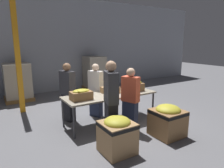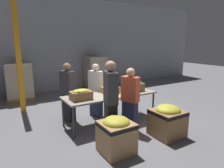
{
  "view_description": "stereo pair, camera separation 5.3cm",
  "coord_description": "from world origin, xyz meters",
  "px_view_note": "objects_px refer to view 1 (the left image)",
  "views": [
    {
      "loc": [
        -2.63,
        -4.34,
        2.13
      ],
      "look_at": [
        0.04,
        -0.01,
        1.05
      ],
      "focal_mm": 32.0,
      "sensor_mm": 36.0,
      "label": 1
    },
    {
      "loc": [
        -2.59,
        -4.37,
        2.13
      ],
      "look_at": [
        0.04,
        -0.01,
        1.05
      ],
      "focal_mm": 32.0,
      "sensor_mm": 36.0,
      "label": 2
    }
  ],
  "objects_px": {
    "sorting_table": "(110,96)",
    "volunteer_1": "(130,100)",
    "donation_bin_1": "(168,119)",
    "pallet_stack_1": "(94,73)",
    "banana_box_0": "(81,94)",
    "support_pillar": "(17,46)",
    "volunteer_3": "(111,101)",
    "pallet_stack_0": "(18,82)",
    "volunteer_0": "(68,93)",
    "volunteer_2": "(96,91)",
    "banana_box_2": "(135,86)",
    "donation_bin_0": "(117,134)",
    "banana_box_1": "(110,89)"
  },
  "relations": [
    {
      "from": "sorting_table",
      "to": "banana_box_0",
      "type": "xyz_separation_m",
      "value": [
        -0.86,
        -0.08,
        0.18
      ]
    },
    {
      "from": "volunteer_0",
      "to": "pallet_stack_1",
      "type": "xyz_separation_m",
      "value": [
        2.33,
        3.02,
        -0.05
      ]
    },
    {
      "from": "banana_box_0",
      "to": "volunteer_0",
      "type": "bearing_deg",
      "value": 93.59
    },
    {
      "from": "volunteer_3",
      "to": "support_pillar",
      "type": "xyz_separation_m",
      "value": [
        -1.45,
        2.9,
        1.13
      ]
    },
    {
      "from": "sorting_table",
      "to": "volunteer_0",
      "type": "bearing_deg",
      "value": 141.75
    },
    {
      "from": "banana_box_1",
      "to": "pallet_stack_0",
      "type": "bearing_deg",
      "value": 118.29
    },
    {
      "from": "volunteer_1",
      "to": "banana_box_1",
      "type": "bearing_deg",
      "value": -13.56
    },
    {
      "from": "volunteer_0",
      "to": "pallet_stack_0",
      "type": "relative_size",
      "value": 1.16
    },
    {
      "from": "donation_bin_0",
      "to": "pallet_stack_0",
      "type": "bearing_deg",
      "value": 103.04
    },
    {
      "from": "pallet_stack_1",
      "to": "donation_bin_1",
      "type": "bearing_deg",
      "value": -97.91
    },
    {
      "from": "sorting_table",
      "to": "donation_bin_1",
      "type": "xyz_separation_m",
      "value": [
        0.72,
        -1.35,
        -0.35
      ]
    },
    {
      "from": "volunteer_0",
      "to": "pallet_stack_0",
      "type": "bearing_deg",
      "value": 178.64
    },
    {
      "from": "banana_box_0",
      "to": "volunteer_2",
      "type": "height_order",
      "value": "volunteer_2"
    },
    {
      "from": "donation_bin_0",
      "to": "pallet_stack_1",
      "type": "height_order",
      "value": "pallet_stack_1"
    },
    {
      "from": "donation_bin_1",
      "to": "banana_box_2",
      "type": "bearing_deg",
      "value": 87.88
    },
    {
      "from": "banana_box_0",
      "to": "pallet_stack_0",
      "type": "bearing_deg",
      "value": 104.59
    },
    {
      "from": "volunteer_2",
      "to": "sorting_table",
      "type": "bearing_deg",
      "value": -15.43
    },
    {
      "from": "donation_bin_0",
      "to": "support_pillar",
      "type": "xyz_separation_m",
      "value": [
        -1.22,
        3.49,
        1.61
      ]
    },
    {
      "from": "volunteer_1",
      "to": "pallet_stack_1",
      "type": "xyz_separation_m",
      "value": [
        1.26,
        4.39,
        -0.03
      ]
    },
    {
      "from": "volunteer_3",
      "to": "support_pillar",
      "type": "relative_size",
      "value": 0.44
    },
    {
      "from": "sorting_table",
      "to": "donation_bin_1",
      "type": "bearing_deg",
      "value": -62.1
    },
    {
      "from": "donation_bin_1",
      "to": "banana_box_0",
      "type": "bearing_deg",
      "value": 141.04
    },
    {
      "from": "sorting_table",
      "to": "volunteer_3",
      "type": "relative_size",
      "value": 1.41
    },
    {
      "from": "volunteer_2",
      "to": "support_pillar",
      "type": "distance_m",
      "value": 2.65
    },
    {
      "from": "donation_bin_1",
      "to": "pallet_stack_1",
      "type": "xyz_separation_m",
      "value": [
        0.71,
        5.08,
        0.35
      ]
    },
    {
      "from": "banana_box_0",
      "to": "support_pillar",
      "type": "height_order",
      "value": "support_pillar"
    },
    {
      "from": "banana_box_1",
      "to": "volunteer_2",
      "type": "relative_size",
      "value": 0.29
    },
    {
      "from": "banana_box_2",
      "to": "pallet_stack_0",
      "type": "bearing_deg",
      "value": 125.15
    },
    {
      "from": "volunteer_2",
      "to": "support_pillar",
      "type": "relative_size",
      "value": 0.38
    },
    {
      "from": "banana_box_2",
      "to": "volunteer_1",
      "type": "relative_size",
      "value": 0.29
    },
    {
      "from": "volunteer_0",
      "to": "volunteer_2",
      "type": "bearing_deg",
      "value": 64.73
    },
    {
      "from": "pallet_stack_1",
      "to": "banana_box_0",
      "type": "bearing_deg",
      "value": -120.85
    },
    {
      "from": "banana_box_1",
      "to": "volunteer_0",
      "type": "relative_size",
      "value": 0.28
    },
    {
      "from": "donation_bin_1",
      "to": "volunteer_0",
      "type": "bearing_deg",
      "value": 128.13
    },
    {
      "from": "banana_box_0",
      "to": "donation_bin_1",
      "type": "height_order",
      "value": "banana_box_0"
    },
    {
      "from": "banana_box_1",
      "to": "volunteer_0",
      "type": "height_order",
      "value": "volunteer_0"
    },
    {
      "from": "pallet_stack_0",
      "to": "pallet_stack_1",
      "type": "distance_m",
      "value": 3.23
    },
    {
      "from": "pallet_stack_0",
      "to": "volunteer_0",
      "type": "bearing_deg",
      "value": -72.51
    },
    {
      "from": "volunteer_0",
      "to": "volunteer_2",
      "type": "relative_size",
      "value": 1.04
    },
    {
      "from": "volunteer_2",
      "to": "volunteer_0",
      "type": "bearing_deg",
      "value": -121.5
    },
    {
      "from": "volunteer_1",
      "to": "donation_bin_0",
      "type": "distance_m",
      "value": 1.15
    },
    {
      "from": "donation_bin_1",
      "to": "pallet_stack_0",
      "type": "height_order",
      "value": "pallet_stack_0"
    },
    {
      "from": "volunteer_3",
      "to": "sorting_table",
      "type": "bearing_deg",
      "value": -12.99
    },
    {
      "from": "donation_bin_0",
      "to": "banana_box_2",
      "type": "bearing_deg",
      "value": 41.77
    },
    {
      "from": "banana_box_2",
      "to": "donation_bin_1",
      "type": "bearing_deg",
      "value": -92.12
    },
    {
      "from": "volunteer_1",
      "to": "volunteer_3",
      "type": "bearing_deg",
      "value": 78.76
    },
    {
      "from": "volunteer_2",
      "to": "volunteer_3",
      "type": "bearing_deg",
      "value": -38.78
    },
    {
      "from": "banana_box_1",
      "to": "support_pillar",
      "type": "bearing_deg",
      "value": 133.77
    },
    {
      "from": "banana_box_2",
      "to": "banana_box_1",
      "type": "bearing_deg",
      "value": 165.72
    },
    {
      "from": "sorting_table",
      "to": "volunteer_1",
      "type": "xyz_separation_m",
      "value": [
        0.17,
        -0.65,
        0.03
      ]
    }
  ]
}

